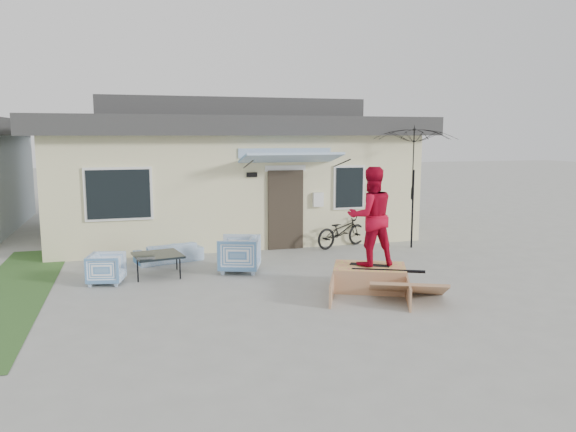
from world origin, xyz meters
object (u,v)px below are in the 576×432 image
object	(u,v)px
coffee_table	(158,265)
skate_ramp	(370,278)
loveseat	(169,249)
armchair_left	(107,267)
armchair_right	(239,252)
bicycle	(342,227)
skateboard	(370,264)
patio_umbrella	(413,183)
skater	(371,215)

from	to	relation	value
coffee_table	skate_ramp	xyz separation A→B (m)	(3.96, -2.21, -0.01)
loveseat	coffee_table	world-z (taller)	loveseat
armchair_left	skate_ramp	xyz separation A→B (m)	(5.00, -1.85, -0.12)
loveseat	armchair_right	world-z (taller)	armchair_right
bicycle	skateboard	world-z (taller)	bicycle
coffee_table	bicycle	size ratio (longest dim) A/B	0.57
bicycle	patio_umbrella	size ratio (longest dim) A/B	0.72
coffee_table	skateboard	size ratio (longest dim) A/B	1.24
skateboard	skate_ramp	bearing A→B (deg)	-81.17
loveseat	armchair_right	xyz separation A→B (m)	(1.44, -1.41, 0.13)
bicycle	patio_umbrella	distance (m)	2.24
patio_umbrella	skate_ramp	xyz separation A→B (m)	(-2.76, -3.35, -1.52)
loveseat	skateboard	size ratio (longest dim) A/B	2.01
armchair_right	coffee_table	bearing A→B (deg)	-75.25
patio_umbrella	skate_ramp	distance (m)	4.60
armchair_right	skate_ramp	size ratio (longest dim) A/B	0.48
skate_ramp	armchair_left	bearing A→B (deg)	-176.13
loveseat	armchair_left	distance (m)	2.12
skater	skate_ramp	bearing A→B (deg)	67.64
coffee_table	patio_umbrella	size ratio (longest dim) A/B	0.41
armchair_right	bicycle	world-z (taller)	bicycle
armchair_left	bicycle	size ratio (longest dim) A/B	0.41
armchair_left	skateboard	distance (m)	5.34
skater	armchair_right	bearing A→B (deg)	-40.52
armchair_right	skater	world-z (taller)	skater
skater	loveseat	bearing A→B (deg)	-41.30
loveseat	bicycle	bearing A→B (deg)	169.58
skateboard	loveseat	bearing A→B (deg)	169.88
skateboard	skater	distance (m)	0.99
skate_ramp	skateboard	distance (m)	0.26
armchair_left	skateboard	xyz separation A→B (m)	(5.02, -1.81, 0.14)
coffee_table	armchair_left	bearing A→B (deg)	-160.91
patio_umbrella	skate_ramp	bearing A→B (deg)	-129.49
skate_ramp	bicycle	bearing A→B (deg)	100.39
armchair_left	bicycle	xyz separation A→B (m)	(5.97, 2.09, 0.20)
armchair_right	patio_umbrella	world-z (taller)	patio_umbrella
loveseat	skate_ramp	xyz separation A→B (m)	(3.65, -3.48, -0.08)
patio_umbrella	skater	distance (m)	4.31
loveseat	skate_ramp	bearing A→B (deg)	120.22
bicycle	skate_ramp	distance (m)	4.07
armchair_right	coffee_table	world-z (taller)	armchair_right
skater	coffee_table	bearing A→B (deg)	-26.77
patio_umbrella	skater	bearing A→B (deg)	-129.65
bicycle	skateboard	distance (m)	4.01
bicycle	skateboard	xyz separation A→B (m)	(-0.95, -3.90, -0.06)
coffee_table	skater	distance (m)	4.70
armchair_left	skate_ramp	distance (m)	5.34
armchair_left	patio_umbrella	size ratio (longest dim) A/B	0.29
loveseat	skateboard	xyz separation A→B (m)	(3.67, -3.44, 0.18)
patio_umbrella	armchair_right	bearing A→B (deg)	-165.56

